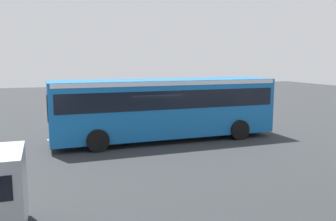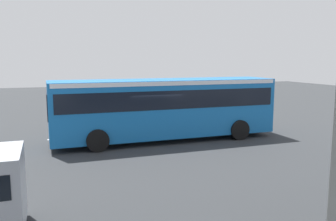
% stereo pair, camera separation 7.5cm
% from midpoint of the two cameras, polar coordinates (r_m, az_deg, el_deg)
% --- Properties ---
extents(ground, '(80.00, 80.00, 0.00)m').
position_cam_midpoint_polar(ground, '(18.03, -2.72, -5.04)').
color(ground, '#2D3033').
extents(city_bus, '(11.54, 2.85, 3.15)m').
position_cam_midpoint_polar(city_bus, '(18.05, -0.38, 1.06)').
color(city_bus, '#196BB7').
rests_on(city_bus, ground).
extents(pedestrian, '(0.38, 0.38, 1.79)m').
position_cam_midpoint_polar(pedestrian, '(21.54, -16.92, -0.80)').
color(pedestrian, '#2D2D38').
rests_on(pedestrian, ground).
extents(traffic_sign, '(0.08, 0.60, 2.80)m').
position_cam_midpoint_polar(traffic_sign, '(22.78, -2.23, 2.57)').
color(traffic_sign, slate).
rests_on(traffic_sign, ground).
extents(lane_dash_leftmost, '(2.00, 0.20, 0.01)m').
position_cam_midpoint_polar(lane_dash_leftmost, '(21.42, 5.90, -2.94)').
color(lane_dash_leftmost, silver).
rests_on(lane_dash_leftmost, ground).
extents(lane_dash_left, '(2.00, 0.20, 0.01)m').
position_cam_midpoint_polar(lane_dash_left, '(20.05, -4.51, -3.69)').
color(lane_dash_left, silver).
rests_on(lane_dash_left, ground).
extents(lane_dash_centre, '(2.00, 0.20, 0.01)m').
position_cam_midpoint_polar(lane_dash_centre, '(19.43, -16.00, -4.38)').
color(lane_dash_centre, silver).
rests_on(lane_dash_centre, ground).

